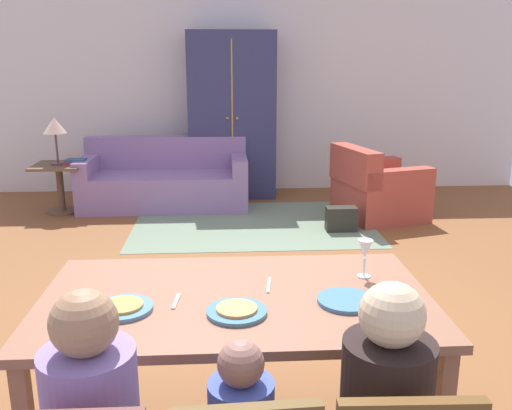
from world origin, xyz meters
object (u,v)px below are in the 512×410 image
Objects in this scene: plate_near_man at (123,308)px; armoire at (232,116)px; side_table at (60,181)px; table_lamp at (55,127)px; couch at (165,182)px; book_lower at (73,163)px; plate_near_child at (237,312)px; book_upper at (76,160)px; plate_near_woman at (346,301)px; wine_glass at (365,251)px; armchair at (376,190)px; dining_table at (236,310)px; handbag at (341,219)px.

plate_near_man is 0.12× the size of armoire.
table_lamp is (0.00, 0.00, 0.63)m from side_table.
couch is 1.22m from armoire.
book_lower is (-1.32, 4.29, -0.18)m from plate_near_man.
plate_near_child is 4.69m from book_upper.
table_lamp is (-2.43, 4.25, 0.24)m from plate_near_woman.
book_lower is at bearing 7.20° from side_table.
armchair is at bearing 73.37° from wine_glass.
table_lamp reaches higher than dining_table.
book_upper is at bearing 112.05° from plate_near_child.
couch is at bearing 12.23° from side_table.
couch is 6.25× the size of handbag.
side_table is (-1.96, 4.15, -0.31)m from dining_table.
book_upper is (-0.99, -0.24, 0.32)m from couch.
wine_glass is at bearing -83.33° from armoire.
couch is at bearing 13.04° from book_lower.
armchair is at bearing -6.49° from table_lamp.
wine_glass is at bearing 16.20° from dining_table.
side_table reaches higher than handbag.
wine_glass is (1.09, 0.30, 0.12)m from plate_near_man.
plate_near_child is at bearing -65.62° from table_lamp.
book_lower is (0.17, 0.02, -0.41)m from table_lamp.
dining_table is 9.25× the size of wine_glass.
plate_near_child is 1.34× the size of wine_glass.
plate_near_man and plate_near_woman have the same top height.
handbag is at bearing -30.72° from couch.
plate_near_child is 4.71m from book_lower.
couch reaches higher than book_lower.
dining_table is at bearing 14.23° from plate_near_man.
book_lower is at bearing 172.85° from armchair.
couch reaches higher than plate_near_man.
armchair is at bearing -7.23° from book_upper.
table_lamp reaches higher than plate_near_man.
table_lamp reaches higher than book_lower.
couch is 0.95× the size of armoire.
armoire is 3.62× the size of side_table.
wine_glass is at bearing 62.42° from plate_near_woman.
plate_near_child is 0.24× the size of armchair.
plate_near_man is 1.00× the size of plate_near_woman.
couch is 9.09× the size of book_upper.
plate_near_woman is 4.84m from book_lower.
plate_near_man is at bearing 172.77° from plate_near_child.
table_lamp reaches higher than couch.
armchair is 3.48m from book_upper.
table_lamp is at bearing 0.00° from side_table.
book_upper is (-1.76, 4.35, -0.15)m from plate_near_child.
side_table is (-3.64, 0.41, 0.06)m from armchair.
plate_near_child is 0.43× the size of side_table.
plate_near_woman is (0.95, 0.02, 0.00)m from plate_near_man.
table_lamp reaches higher than plate_near_child.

